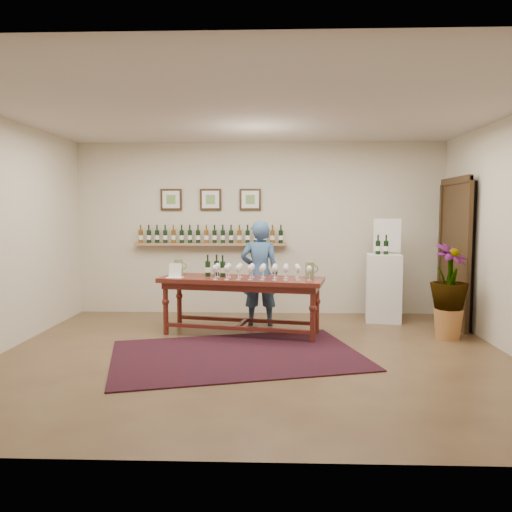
{
  "coord_description": "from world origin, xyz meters",
  "views": [
    {
      "loc": [
        0.22,
        -5.7,
        1.67
      ],
      "look_at": [
        0.0,
        0.8,
        1.1
      ],
      "focal_mm": 35.0,
      "sensor_mm": 36.0,
      "label": 1
    }
  ],
  "objects_px": {
    "person": "(260,273)",
    "tasting_table": "(241,286)",
    "potted_plant": "(449,291)",
    "display_pedestal": "(383,288)"
  },
  "relations": [
    {
      "from": "tasting_table",
      "to": "person",
      "type": "xyz_separation_m",
      "value": [
        0.23,
        0.57,
        0.11
      ]
    },
    {
      "from": "potted_plant",
      "to": "person",
      "type": "xyz_separation_m",
      "value": [
        -2.51,
        0.73,
        0.14
      ]
    },
    {
      "from": "person",
      "to": "tasting_table",
      "type": "bearing_deg",
      "value": 66.45
    },
    {
      "from": "display_pedestal",
      "to": "person",
      "type": "relative_size",
      "value": 0.67
    },
    {
      "from": "tasting_table",
      "to": "display_pedestal",
      "type": "xyz_separation_m",
      "value": [
        2.13,
        0.93,
        -0.15
      ]
    },
    {
      "from": "display_pedestal",
      "to": "person",
      "type": "distance_m",
      "value": 1.95
    },
    {
      "from": "tasting_table",
      "to": "display_pedestal",
      "type": "distance_m",
      "value": 2.33
    },
    {
      "from": "display_pedestal",
      "to": "person",
      "type": "bearing_deg",
      "value": -169.34
    },
    {
      "from": "potted_plant",
      "to": "person",
      "type": "relative_size",
      "value": 0.7
    },
    {
      "from": "tasting_table",
      "to": "person",
      "type": "height_order",
      "value": "person"
    }
  ]
}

